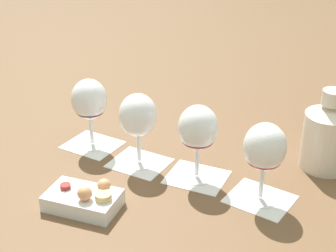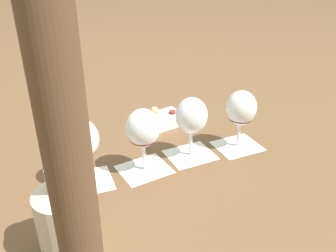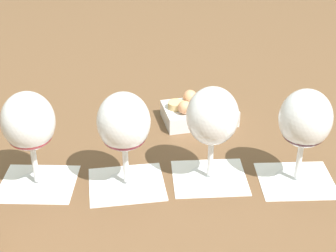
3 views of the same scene
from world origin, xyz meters
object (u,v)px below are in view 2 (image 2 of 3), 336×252
(wine_glass_0, at_px, (81,142))
(ceramic_vase, at_px, (66,215))
(wine_glass_3, at_px, (241,111))
(wine_glass_2, at_px, (191,118))
(umbrella_pole, at_px, (57,86))
(wine_glass_1, at_px, (143,131))
(snack_dish, at_px, (160,120))

(wine_glass_0, distance_m, ceramic_vase, 0.20)
(wine_glass_3, bearing_deg, ceramic_vase, 161.23)
(wine_glass_2, height_order, ceramic_vase, ceramic_vase)
(umbrella_pole, bearing_deg, ceramic_vase, 50.91)
(wine_glass_3, bearing_deg, umbrella_pole, 175.82)
(wine_glass_0, relative_size, ceramic_vase, 0.91)
(wine_glass_1, bearing_deg, umbrella_pole, -161.12)
(wine_glass_1, relative_size, umbrella_pole, 0.22)
(wine_glass_2, relative_size, snack_dish, 1.00)
(wine_glass_1, relative_size, ceramic_vase, 0.91)
(wine_glass_0, height_order, umbrella_pole, umbrella_pole)
(wine_glass_0, bearing_deg, wine_glass_2, -37.94)
(wine_glass_3, relative_size, ceramic_vase, 0.91)
(wine_glass_1, xyz_separation_m, snack_dish, (0.23, 0.07, -0.09))
(ceramic_vase, bearing_deg, wine_glass_3, -18.77)
(wine_glass_3, bearing_deg, wine_glass_2, 135.49)
(wine_glass_1, xyz_separation_m, wine_glass_3, (0.21, -0.17, -0.00))
(wine_glass_0, relative_size, wine_glass_1, 1.00)
(snack_dish, distance_m, umbrella_pole, 0.73)
(wine_glass_3, relative_size, snack_dish, 1.00)
(wine_glass_0, xyz_separation_m, wine_glass_2, (0.22, -0.17, 0.00))
(umbrella_pole, bearing_deg, wine_glass_0, 39.50)
(wine_glass_0, bearing_deg, umbrella_pole, -140.50)
(ceramic_vase, bearing_deg, wine_glass_0, 30.46)
(wine_glass_3, distance_m, ceramic_vase, 0.52)
(wine_glass_1, xyz_separation_m, wine_glass_2, (0.11, -0.08, 0.00))
(wine_glass_3, height_order, umbrella_pole, umbrella_pole)
(umbrella_pole, bearing_deg, snack_dish, 18.53)
(wine_glass_1, bearing_deg, wine_glass_0, 138.06)
(wine_glass_1, distance_m, wine_glass_2, 0.14)
(wine_glass_3, bearing_deg, wine_glass_1, 140.79)
(wine_glass_1, bearing_deg, ceramic_vase, -178.73)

